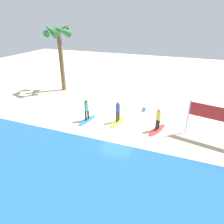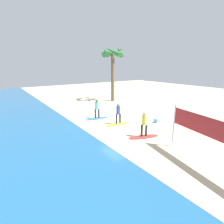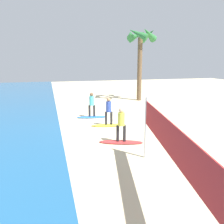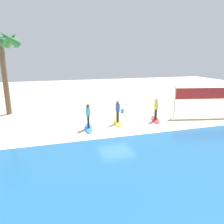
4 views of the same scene
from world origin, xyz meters
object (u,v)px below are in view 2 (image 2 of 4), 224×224
palm_tree (113,57)px  surfboard_red (144,137)px  surfboard_blue (97,118)px  beach_ball (156,121)px  surfer_red (144,122)px  surfer_yellow (118,112)px  surfboard_yellow (118,124)px  surfer_blue (97,107)px

palm_tree → surfboard_red: bearing=154.7°
surfboard_red → palm_tree: palm_tree is taller
surfboard_blue → beach_ball: size_ratio=5.98×
surfer_red → surfer_yellow: bearing=-3.1°
surfboard_yellow → palm_tree: palm_tree is taller
surfboard_red → beach_ball: beach_ball is taller
surfer_red → surfer_blue: (5.35, 0.44, 0.00)m
surfer_yellow → surfboard_blue: bearing=14.7°
palm_tree → surfer_yellow: bearing=147.8°
surfboard_red → surfer_yellow: size_ratio=1.28×
surfboard_yellow → beach_ball: (-1.38, -2.82, 0.13)m
surfboard_blue → surfer_blue: size_ratio=1.28×
beach_ball → surfboard_yellow: bearing=63.9°
surfer_blue → palm_tree: size_ratio=0.24×
surfer_red → surfboard_yellow: surfer_red is taller
surfer_red → surfer_yellow: size_ratio=1.00×
surfboard_red → surfer_blue: bearing=-66.7°
surfboard_blue → surfboard_yellow: bearing=112.5°
surfboard_yellow → surfer_blue: bearing=-66.9°
surfboard_yellow → surfer_blue: 2.58m
surfer_blue → beach_ball: bearing=-137.1°
surfboard_blue → beach_ball: beach_ball is taller
surfer_red → surfer_blue: bearing=4.7°
surfboard_blue → palm_tree: (5.85, -5.73, 5.46)m
surfer_blue → surfboard_yellow: bearing=-165.3°
surfer_yellow → surfer_red: bearing=176.9°
surfer_blue → palm_tree: bearing=-44.4°
surfboard_yellow → beach_ball: bearing=162.2°
surfboard_red → surfer_blue: (5.35, 0.44, 0.99)m
surfer_blue → surfer_red: bearing=-175.3°
surfer_red → surfboard_blue: surfer_red is taller
surfer_blue → surfboard_blue: bearing=-14.0°
surfer_yellow → palm_tree: size_ratio=0.24×
beach_ball → surfboard_blue: bearing=42.9°
beach_ball → palm_tree: bearing=-13.6°
surfer_red → surfboard_red: bearing=0.0°
surfer_blue → palm_tree: palm_tree is taller
surfboard_red → beach_ball: size_ratio=5.98×
surfboard_yellow → surfer_red: bearing=95.2°
surfer_red → surfboard_blue: 5.45m
surfer_red → surfboard_yellow: size_ratio=0.78×
surfboard_yellow → beach_ball: beach_ball is taller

